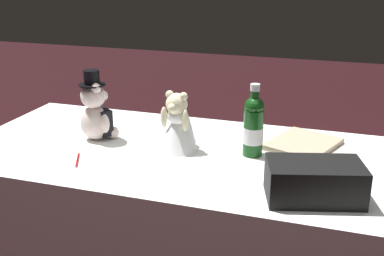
% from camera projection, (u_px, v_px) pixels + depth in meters
% --- Properties ---
extents(reception_table, '(1.84, 0.83, 0.79)m').
position_uv_depth(reception_table, '(192.00, 239.00, 1.99)').
color(reception_table, white).
rests_on(reception_table, ground_plane).
extents(teddy_bear_groom, '(0.15, 0.15, 0.29)m').
position_uv_depth(teddy_bear_groom, '(96.00, 112.00, 1.96)').
color(teddy_bear_groom, silver).
rests_on(teddy_bear_groom, reception_table).
extents(teddy_bear_bride, '(0.17, 0.21, 0.24)m').
position_uv_depth(teddy_bear_bride, '(179.00, 124.00, 1.87)').
color(teddy_bear_bride, white).
rests_on(teddy_bear_bride, reception_table).
extents(champagne_bottle, '(0.08, 0.08, 0.28)m').
position_uv_depth(champagne_bottle, '(253.00, 125.00, 1.80)').
color(champagne_bottle, '#114214').
rests_on(champagne_bottle, reception_table).
extents(signing_pen, '(0.06, 0.12, 0.01)m').
position_uv_depth(signing_pen, '(77.00, 161.00, 1.77)').
color(signing_pen, maroon).
rests_on(signing_pen, reception_table).
extents(gift_case_black, '(0.33, 0.24, 0.12)m').
position_uv_depth(gift_case_black, '(314.00, 181.00, 1.48)').
color(gift_case_black, black).
rests_on(gift_case_black, reception_table).
extents(guestbook, '(0.31, 0.34, 0.02)m').
position_uv_depth(guestbook, '(303.00, 144.00, 1.91)').
color(guestbook, tan).
rests_on(guestbook, reception_table).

